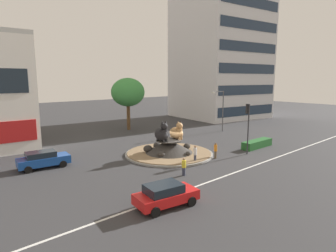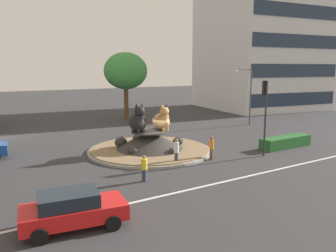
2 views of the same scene
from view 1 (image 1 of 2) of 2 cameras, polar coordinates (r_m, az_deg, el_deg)
The scene contains 15 objects.
ground_plane at distance 31.23m, azimuth 0.22°, elevation -5.76°, with size 160.00×160.00×0.00m, color #333335.
lane_centreline at distance 25.82m, azimuth 12.81°, elevation -9.30°, with size 112.00×0.20×0.01m, color silver.
roundabout_island at distance 31.08m, azimuth 0.17°, elevation -4.60°, with size 9.57×9.57×1.65m.
cat_statue_black at distance 30.11m, azimuth -1.22°, elevation -1.51°, with size 1.53×2.19×2.24m.
cat_statue_calico at distance 31.17m, azimuth 1.81°, elevation -1.25°, with size 1.34×2.13×2.07m.
traffic_light_mast at distance 31.91m, azimuth 15.77°, elevation 1.23°, with size 0.35×0.46×5.53m.
office_tower at distance 63.49m, azimuth 10.50°, elevation 14.73°, with size 18.46×17.95×28.40m.
clipped_hedge_strip at distance 35.93m, azimuth 17.50°, elevation -3.44°, with size 4.90×1.20×0.90m, color #235B28.
broadleaf_tree_behind_island at distance 46.16m, azimuth -8.08°, elevation 6.71°, with size 5.35×5.35×8.37m.
streetlight_arm at distance 45.07m, azimuth 10.74°, elevation 3.69°, with size 2.52×0.35×6.37m.
pedestrian_yellow_shirt at distance 24.50m, azimuth 3.22°, elevation -8.13°, with size 0.37×0.37×1.54m.
pedestrian_white_shirt at distance 28.10m, azimuth 5.49°, elevation -5.55°, with size 0.34×0.34×1.77m.
pedestrian_orange_shirt at distance 29.92m, azimuth 9.55°, elevation -4.80°, with size 0.33×0.33×1.68m.
sedan_on_far_lane at distance 18.87m, azimuth -0.50°, elevation -13.64°, with size 4.37×2.52×1.53m.
hatchback_near_shophouse at distance 28.92m, azimuth -23.85°, elevation -6.13°, with size 4.69×2.44×1.58m.
Camera 1 is at (-19.94, -22.60, 8.20)m, focal length 30.27 mm.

